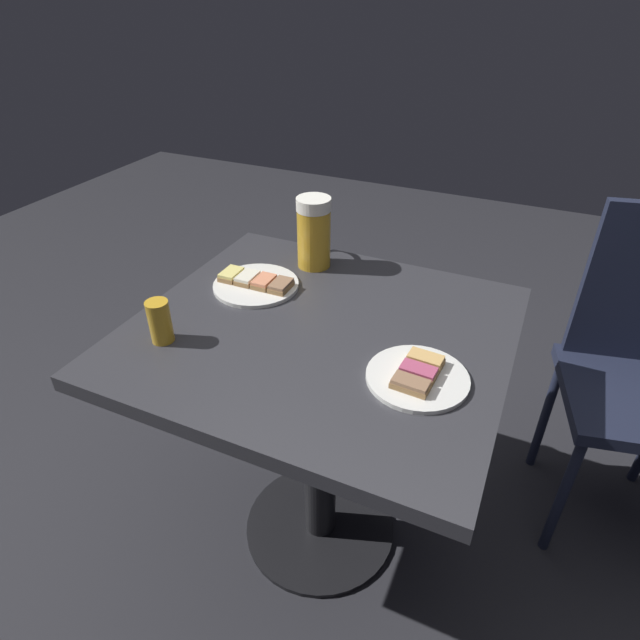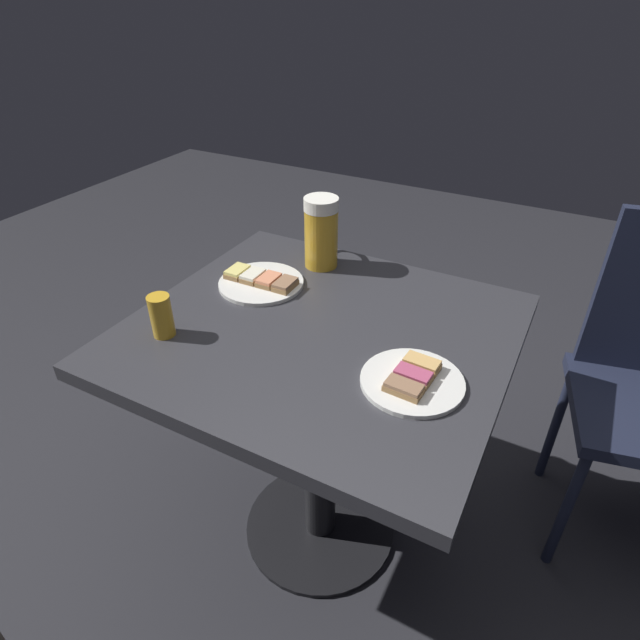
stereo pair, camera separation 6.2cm
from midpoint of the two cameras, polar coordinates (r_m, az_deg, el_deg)
The scene contains 6 objects.
ground_plane at distance 1.71m, azimuth -1.13°, elevation -21.49°, with size 6.00×6.00×0.00m, color #28282D.
cafe_table at distance 1.27m, azimuth -1.41°, elevation -6.28°, with size 0.83×0.76×0.73m.
plate_near at distance 1.05m, azimuth 8.85°, elevation -6.04°, with size 0.20×0.20×0.03m.
plate_far at distance 1.35m, azimuth -8.28°, elevation 3.93°, with size 0.22×0.22×0.03m.
beer_mug at distance 1.41m, azimuth -2.01°, elevation 9.48°, with size 0.12×0.14×0.19m.
beer_glass_small at distance 1.18m, azimuth -18.43°, elevation -0.18°, with size 0.05×0.05×0.10m, color gold.
Camera 1 is at (0.41, -0.89, 1.40)m, focal length 29.53 mm.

